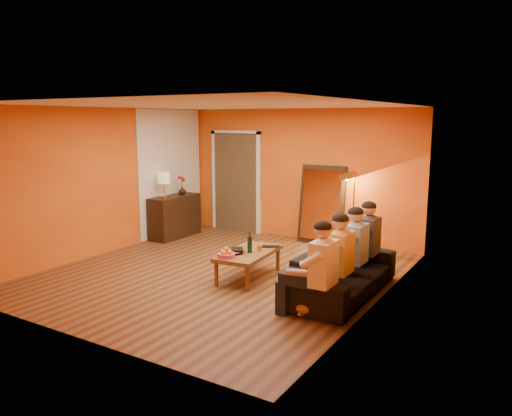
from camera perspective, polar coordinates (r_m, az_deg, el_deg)
The scene contains 27 objects.
room_shell at distance 7.96m, azimuth -2.64°, elevation 2.22°, with size 5.00×5.50×2.60m.
white_accent at distance 10.55m, azimuth -9.71°, elevation 4.03°, with size 0.02×1.90×2.58m, color white.
doorway_recess at distance 10.84m, azimuth -1.97°, elevation 3.01°, with size 1.06×0.30×2.10m, color #3F2D19.
door_jamb_left at distance 11.07m, azimuth -4.78°, elevation 3.12°, with size 0.08×0.06×2.20m, color white.
door_jamb_right at distance 10.44m, azimuth 0.29°, elevation 2.74°, with size 0.08×0.06×2.20m, color white.
door_header at distance 10.66m, azimuth -2.36°, elevation 8.65°, with size 1.22×0.06×0.08m, color white.
mirror_frame at distance 9.74m, azimuth 7.53°, elevation 0.39°, with size 0.92×0.06×1.52m, color black.
mirror_glass at distance 9.70m, azimuth 7.44°, elevation 0.35°, with size 0.78×0.02×1.36m, color white.
sideboard at distance 10.37m, azimuth -9.26°, elevation -0.95°, with size 0.44×1.18×0.85m, color black.
table_lamp at distance 10.04m, azimuth -10.48°, elevation 2.58°, with size 0.24×0.24×0.51m, color beige, non-canonical shape.
sofa at distance 7.03m, azimuth 9.97°, elevation -7.21°, with size 0.84×2.16×0.63m, color black.
coffee_table at distance 7.64m, azimuth -0.84°, elevation -6.49°, with size 0.62×1.22×0.42m, color brown, non-canonical shape.
floor_lamp at distance 9.22m, azimuth 11.06°, elevation -0.52°, with size 0.30×0.24×1.44m, color gold, non-canonical shape.
dog at distance 6.32m, azimuth 6.21°, elevation -9.19°, with size 0.34×0.53×0.62m, color #AE7A4E, non-canonical shape.
person_far_left at distance 6.02m, azimuth 7.70°, elevation -7.21°, with size 0.70×0.44×1.22m, color white, non-canonical shape.
person_mid_left at distance 6.50m, azimuth 9.66°, elevation -5.94°, with size 0.70×0.44×1.22m, color gold, non-canonical shape.
person_mid_right at distance 7.00m, azimuth 11.34°, elevation -4.83°, with size 0.70×0.44×1.22m, color #84A4CC, non-canonical shape.
person_far_right at distance 7.51m, azimuth 12.78°, elevation -3.88°, with size 0.70×0.44×1.22m, color #323337, non-canonical shape.
fruit_bowl at distance 7.25m, azimuth -3.42°, elevation -5.03°, with size 0.26×0.26×0.16m, color #C3446B, non-canonical shape.
wine_bottle at distance 7.47m, azimuth -0.73°, elevation -3.96°, with size 0.07×0.07×0.31m, color black.
tumbler at distance 7.61m, azimuth 0.40°, elevation -4.59°, with size 0.09×0.09×0.08m, color #B27F3F.
laptop at distance 7.78m, azimuth 1.66°, elevation -4.49°, with size 0.30×0.19×0.02m, color black.
book_lower at distance 7.51m, azimuth -2.83°, elevation -5.03°, with size 0.18×0.24×0.02m, color black.
book_mid at distance 7.51m, azimuth -2.72°, elevation -4.88°, with size 0.17×0.23×0.02m, color #A81813.
book_upper at distance 7.49m, azimuth -2.87°, elevation -4.75°, with size 0.18×0.24×0.02m, color black.
vase at distance 10.47m, azimuth -8.45°, elevation 2.01°, with size 0.16×0.16×0.17m, color black.
flowers at distance 10.44m, azimuth -8.49°, elevation 3.26°, with size 0.17×0.17×0.39m, color #A81813, non-canonical shape.
Camera 1 is at (4.40, -6.17, 2.39)m, focal length 35.00 mm.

